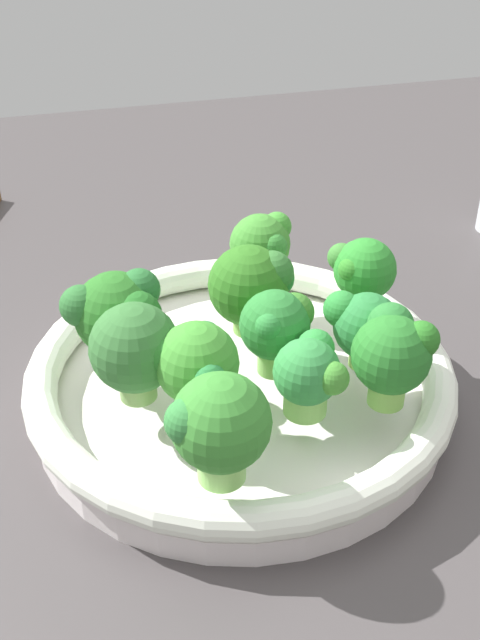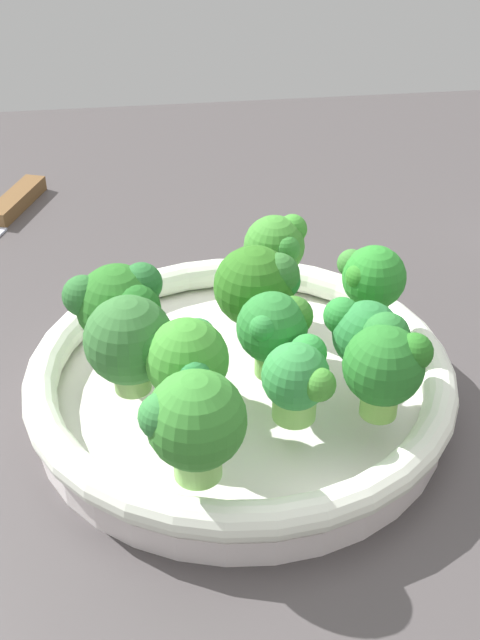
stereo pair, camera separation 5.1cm
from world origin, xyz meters
TOP-DOWN VIEW (x-y plane):
  - ground_plane at (0.00, 0.00)cm, footprint 130.00×130.00cm
  - bowl at (-0.82, 2.97)cm, footprint 28.69×28.69cm
  - broccoli_floret_0 at (-3.74, 4.68)cm, footprint 5.52×5.82cm
  - broccoli_floret_1 at (-2.38, -4.88)cm, footprint 5.42×6.41cm
  - broccoli_floret_2 at (5.40, 5.55)cm, footprint 4.86×4.15cm
  - broccoli_floret_3 at (9.36, -0.85)cm, footprint 5.56×5.73cm
  - broccoli_floret_4 at (3.59, -0.72)cm, footprint 5.48×5.01cm
  - broccoli_floret_5 at (5.66, 10.61)cm, footprint 5.39×5.05cm
  - broccoli_floret_6 at (1.07, 4.85)cm, footprint 4.49×4.91cm
  - broccoli_floret_7 at (2.02, 10.52)cm, footprint 4.64×4.98cm
  - broccoli_floret_8 at (-8.74, 6.77)cm, footprint 4.58×4.71cm
  - broccoli_floret_9 at (-3.01, 12.18)cm, footprint 4.32×4.43cm
  - broccoli_floret_10 at (1.17, -3.97)cm, footprint 6.65×5.52cm

SIDE VIEW (x-z plane):
  - ground_plane at x=0.00cm, z-range -2.50..0.00cm
  - bowl at x=-0.82cm, z-range 0.04..4.17cm
  - broccoli_floret_2 at x=5.40cm, z-range 4.46..9.48cm
  - broccoli_floret_7 at x=2.02cm, z-range 4.67..9.86cm
  - broccoli_floret_4 at x=3.59cm, z-range 4.51..10.48cm
  - broccoli_floret_6 at x=1.07cm, z-range 4.69..10.47cm
  - broccoli_floret_10 at x=1.17cm, z-range 4.60..11.03cm
  - broccoli_floret_0 at x=-3.74cm, z-range 4.62..11.01cm
  - broccoli_floret_5 at x=5.66cm, z-range 4.82..10.82cm
  - broccoli_floret_3 at x=9.36cm, z-range 4.59..11.17cm
  - broccoli_floret_8 at x=-8.74cm, z-range 4.88..10.96cm
  - broccoli_floret_9 at x=-3.01cm, z-range 4.80..11.11cm
  - broccoli_floret_1 at x=-2.38cm, z-range 4.76..11.31cm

